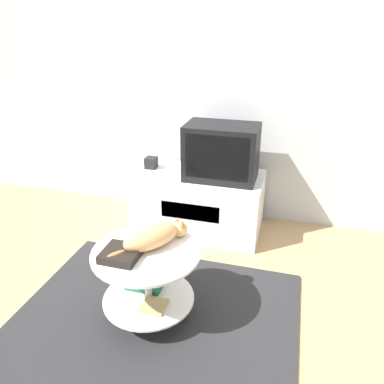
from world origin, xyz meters
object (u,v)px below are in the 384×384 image
speaker (151,163)px  cat (153,236)px  tv (221,152)px  dvd_box (121,254)px

speaker → cat: 1.28m
tv → dvd_box: bearing=-103.7°
cat → dvd_box: bearing=177.3°
dvd_box → cat: size_ratio=0.44×
dvd_box → speaker: bearing=104.4°
tv → speaker: tv is taller
dvd_box → cat: cat is taller
tv → dvd_box: size_ratio=2.84×
dvd_box → cat: bearing=50.3°
tv → cat: 1.15m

